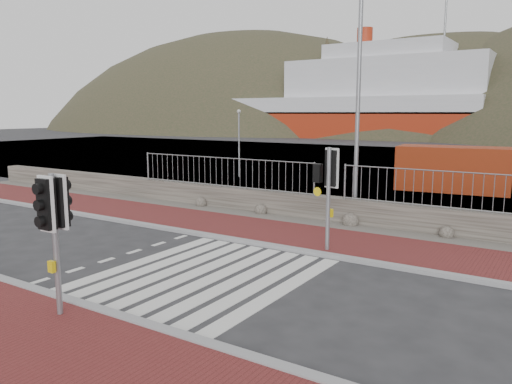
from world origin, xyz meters
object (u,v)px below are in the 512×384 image
Objects in this scene: streetlight at (362,84)px; shipping_container at (453,169)px; ferry at (347,104)px; traffic_signal_far at (327,176)px; traffic_signal_near at (54,215)px.

streetlight reaches higher than shipping_container.
ferry is 9.29× the size of shipping_container.
ferry is 57.49m from shipping_container.
traffic_signal_far is 0.55× the size of shipping_container.
traffic_signal_near is 0.32× the size of streetlight.
ferry reaches higher than shipping_container.
shipping_container is (2.98, 20.81, -0.91)m from traffic_signal_near.
traffic_signal_far is at bearing -97.78° from shipping_container.
streetlight is (-0.83, 4.61, 2.77)m from traffic_signal_far.
streetlight is (1.53, 11.63, 2.91)m from traffic_signal_near.
shipping_container is (1.45, 9.18, -3.82)m from streetlight.
shipping_container is at bearing 80.90° from traffic_signal_near.
traffic_signal_far is at bearing 70.41° from traffic_signal_near.
streetlight is at bearing 81.53° from traffic_signal_near.
ferry is at bearing 112.71° from shipping_container.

